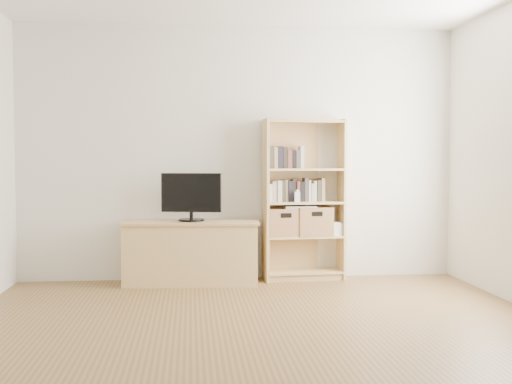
{
  "coord_description": "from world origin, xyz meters",
  "views": [
    {
      "loc": [
        -0.51,
        -4.12,
        1.24
      ],
      "look_at": [
        0.11,
        1.9,
        0.93
      ],
      "focal_mm": 45.0,
      "sensor_mm": 36.0,
      "label": 1
    }
  ],
  "objects": [
    {
      "name": "television",
      "position": [
        -0.5,
        2.25,
        0.86
      ],
      "size": [
        0.59,
        0.17,
        0.47
      ],
      "primitive_type": "cube",
      "rotation": [
        0.0,
        0.0,
        -0.21
      ],
      "color": "black",
      "rests_on": "tv_stand"
    },
    {
      "name": "tv_stand",
      "position": [
        -0.5,
        2.25,
        0.3
      ],
      "size": [
        1.34,
        0.6,
        0.6
      ],
      "primitive_type": "cube",
      "rotation": [
        0.0,
        0.0,
        -0.08
      ],
      "color": "tan",
      "rests_on": "floor"
    },
    {
      "name": "books_row_mid",
      "position": [
        0.65,
        2.37,
        0.91
      ],
      "size": [
        0.74,
        0.16,
        0.2
      ],
      "primitive_type": "cube",
      "rotation": [
        0.0,
        0.0,
        0.02
      ],
      "color": "beige",
      "rests_on": "bookshelf"
    },
    {
      "name": "back_wall",
      "position": [
        0.0,
        2.5,
        1.3
      ],
      "size": [
        4.5,
        0.02,
        2.6
      ],
      "primitive_type": "cube",
      "color": "silver",
      "rests_on": "floor"
    },
    {
      "name": "floor",
      "position": [
        0.0,
        0.0,
        0.0
      ],
      "size": [
        4.5,
        5.0,
        0.01
      ],
      "primitive_type": "cube",
      "color": "brown",
      "rests_on": "ground"
    },
    {
      "name": "books_row_upper",
      "position": [
        0.47,
        2.36,
        1.25
      ],
      "size": [
        0.4,
        0.15,
        0.21
      ],
      "primitive_type": "cube",
      "rotation": [
        0.0,
        0.0,
        0.02
      ],
      "color": "beige",
      "rests_on": "bookshelf"
    },
    {
      "name": "basket_left",
      "position": [
        0.43,
        2.33,
        0.6
      ],
      "size": [
        0.36,
        0.31,
        0.28
      ],
      "primitive_type": "cube",
      "rotation": [
        0.0,
        0.0,
        0.09
      ],
      "color": "#B0814F",
      "rests_on": "bookshelf"
    },
    {
      "name": "laptop",
      "position": [
        0.61,
        2.34,
        0.75
      ],
      "size": [
        0.32,
        0.23,
        0.03
      ],
      "primitive_type": "cube",
      "rotation": [
        0.0,
        0.0,
        -0.0
      ],
      "color": "silver",
      "rests_on": "basket_left"
    },
    {
      "name": "magazine_stack",
      "position": [
        0.94,
        2.37,
        0.51
      ],
      "size": [
        0.21,
        0.27,
        0.11
      ],
      "primitive_type": "cube",
      "rotation": [
        0.0,
        0.0,
        0.18
      ],
      "color": "silver",
      "rests_on": "bookshelf"
    },
    {
      "name": "basket_right",
      "position": [
        0.75,
        2.36,
        0.6
      ],
      "size": [
        0.37,
        0.32,
        0.29
      ],
      "primitive_type": "cube",
      "rotation": [
        0.0,
        0.0,
        0.08
      ],
      "color": "#B0814F",
      "rests_on": "bookshelf"
    },
    {
      "name": "front_wall",
      "position": [
        0.0,
        -2.5,
        1.3
      ],
      "size": [
        4.5,
        0.02,
        2.6
      ],
      "primitive_type": "cube",
      "color": "silver",
      "rests_on": "floor"
    },
    {
      "name": "baby_monitor",
      "position": [
        0.57,
        2.26,
        0.86
      ],
      "size": [
        0.05,
        0.04,
        0.1
      ],
      "primitive_type": "cube",
      "rotation": [
        0.0,
        0.0,
        0.02
      ],
      "color": "white",
      "rests_on": "bookshelf"
    },
    {
      "name": "bookshelf",
      "position": [
        0.65,
        2.35,
        0.82
      ],
      "size": [
        0.84,
        0.35,
        1.65
      ],
      "primitive_type": "cube",
      "rotation": [
        0.0,
        0.0,
        0.07
      ],
      "color": "tan",
      "rests_on": "floor"
    }
  ]
}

